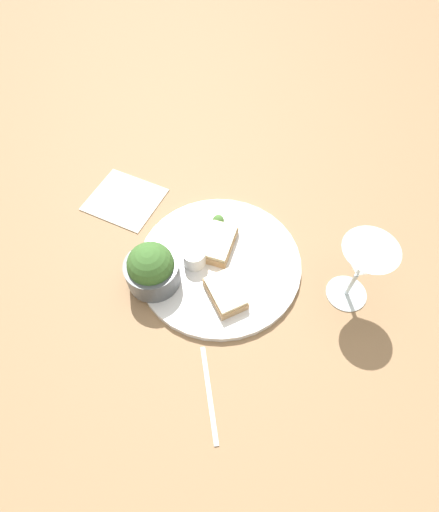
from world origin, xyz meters
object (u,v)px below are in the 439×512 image
object	(u,v)px
wine_glass	(363,264)
cheese_toast_near	(221,243)
fork	(209,393)
sauce_ramekin	(194,258)
salad_bowl	(152,268)
cheese_toast_far	(225,293)
napkin	(125,199)

from	to	relation	value
wine_glass	cheese_toast_near	bearing A→B (deg)	65.94
cheese_toast_near	fork	bearing A→B (deg)	174.38
sauce_ramekin	fork	xyz separation A→B (m)	(-0.25, -0.02, -0.03)
cheese_toast_near	sauce_ramekin	bearing A→B (deg)	126.21
cheese_toast_near	wine_glass	world-z (taller)	wine_glass
salad_bowl	wine_glass	distance (m)	0.37
cheese_toast_far	fork	distance (m)	0.18
salad_bowl	napkin	xyz separation A→B (m)	(0.21, 0.08, -0.05)
napkin	cheese_toast_near	bearing A→B (deg)	-123.86
sauce_ramekin	napkin	world-z (taller)	sauce_ramekin
sauce_ramekin	napkin	distance (m)	0.24
fork	salad_bowl	bearing A→B (deg)	25.49
sauce_ramekin	cheese_toast_far	size ratio (longest dim) A/B	0.46
cheese_toast_far	napkin	xyz separation A→B (m)	(0.25, 0.22, -0.02)
sauce_ramekin	cheese_toast_near	xyz separation A→B (m)	(0.04, -0.05, -0.01)
salad_bowl	cheese_toast_near	size ratio (longest dim) A/B	0.96
sauce_ramekin	fork	world-z (taller)	sauce_ramekin
cheese_toast_near	salad_bowl	bearing A→B (deg)	119.00
salad_bowl	sauce_ramekin	world-z (taller)	salad_bowl
napkin	fork	distance (m)	0.47
wine_glass	fork	bearing A→B (deg)	124.15
napkin	fork	world-z (taller)	same
cheese_toast_near	wine_glass	xyz separation A→B (m)	(-0.11, -0.24, 0.08)
wine_glass	fork	distance (m)	0.34
wine_glass	fork	world-z (taller)	wine_glass
sauce_ramekin	fork	distance (m)	0.25
wine_glass	napkin	distance (m)	0.52
salad_bowl	napkin	size ratio (longest dim) A/B	0.52
salad_bowl	cheese_toast_far	xyz separation A→B (m)	(-0.04, -0.14, -0.03)
salad_bowl	wine_glass	xyz separation A→B (m)	(-0.03, -0.37, 0.05)
salad_bowl	fork	xyz separation A→B (m)	(-0.21, -0.10, -0.05)
sauce_ramekin	cheese_toast_near	size ratio (longest dim) A/B	0.43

